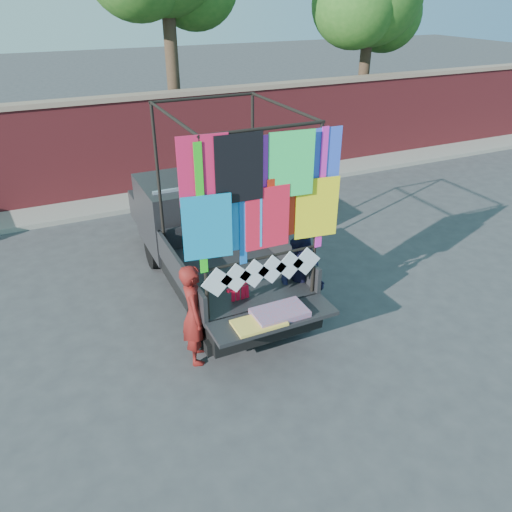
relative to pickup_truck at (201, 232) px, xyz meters
name	(u,v)px	position (x,y,z in m)	size (l,w,h in m)	color
ground	(271,325)	(0.41, -2.15, -0.88)	(90.00, 90.00, 0.00)	#38383A
brick_wall	(154,143)	(0.41, 4.85, 0.45)	(30.00, 0.45, 2.61)	maroon
curb	(166,196)	(0.41, 4.15, -0.82)	(30.00, 1.20, 0.12)	gray
pickup_truck	(201,232)	(0.00, 0.00, 0.00)	(2.19, 5.50, 3.46)	black
woman	(195,314)	(-0.96, -2.43, -0.08)	(0.58, 0.38, 1.60)	maroon
man	(301,284)	(0.82, -2.39, -0.05)	(0.80, 0.62, 1.65)	black
streamer_bundle	(245,292)	(-0.17, -2.43, 0.08)	(0.88, 0.36, 0.63)	red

